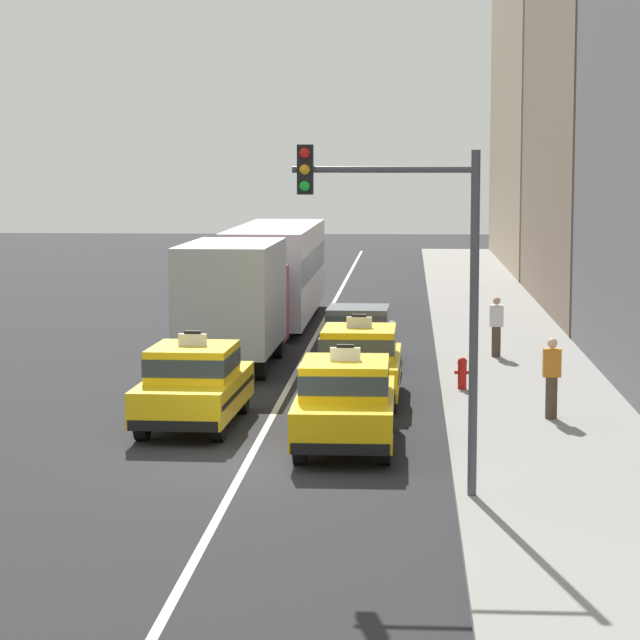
# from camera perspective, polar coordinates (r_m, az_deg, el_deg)

# --- Properties ---
(ground_plane) EXTENTS (160.00, 160.00, 0.00)m
(ground_plane) POSITION_cam_1_polar(r_m,az_deg,el_deg) (24.91, -3.02, -5.90)
(ground_plane) COLOR #232326
(lane_stripe_left_right) EXTENTS (0.14, 80.00, 0.01)m
(lane_stripe_left_right) POSITION_cam_1_polar(r_m,az_deg,el_deg) (44.57, -0.05, -0.41)
(lane_stripe_left_right) COLOR silver
(lane_stripe_left_right) RESTS_ON ground
(sidewalk_curb) EXTENTS (4.00, 90.00, 0.15)m
(sidewalk_curb) POSITION_cam_1_polar(r_m,az_deg,el_deg) (39.61, 7.60, -1.23)
(sidewalk_curb) COLOR gray
(sidewalk_curb) RESTS_ON ground
(taxi_left_nearest) EXTENTS (1.94, 4.61, 1.96)m
(taxi_left_nearest) POSITION_cam_1_polar(r_m,az_deg,el_deg) (28.38, -5.14, -2.58)
(taxi_left_nearest) COLOR black
(taxi_left_nearest) RESTS_ON ground
(box_truck_left_second) EXTENTS (2.36, 6.99, 3.27)m
(box_truck_left_second) POSITION_cam_1_polar(r_m,az_deg,el_deg) (36.70, -3.45, 0.89)
(box_truck_left_second) COLOR black
(box_truck_left_second) RESTS_ON ground
(bus_left_third) EXTENTS (2.54, 11.20, 3.22)m
(bus_left_third) POSITION_cam_1_polar(r_m,az_deg,el_deg) (46.54, -1.77, 2.12)
(bus_left_third) COLOR black
(bus_left_third) RESTS_ON ground
(taxi_right_nearest) EXTENTS (1.84, 4.57, 1.96)m
(taxi_right_nearest) POSITION_cam_1_polar(r_m,az_deg,el_deg) (26.19, 1.04, -3.32)
(taxi_right_nearest) COLOR black
(taxi_right_nearest) RESTS_ON ground
(taxi_right_second) EXTENTS (1.86, 4.58, 1.96)m
(taxi_right_second) POSITION_cam_1_polar(r_m,az_deg,el_deg) (31.32, 1.60, -1.71)
(taxi_right_second) COLOR black
(taxi_right_second) RESTS_ON ground
(sedan_right_third) EXTENTS (1.85, 4.33, 1.58)m
(sedan_right_third) POSITION_cam_1_polar(r_m,az_deg,el_deg) (36.51, 1.56, -0.59)
(sedan_right_third) COLOR black
(sedan_right_third) RESTS_ON ground
(pedestrian_near_crosswalk) EXTENTS (0.36, 0.24, 1.59)m
(pedestrian_near_crosswalk) POSITION_cam_1_polar(r_m,az_deg,el_deg) (37.64, 7.18, -0.27)
(pedestrian_near_crosswalk) COLOR #473828
(pedestrian_near_crosswalk) RESTS_ON sidewalk_curb
(pedestrian_mid_block) EXTENTS (0.36, 0.24, 1.64)m
(pedestrian_mid_block) POSITION_cam_1_polar(r_m,az_deg,el_deg) (28.71, 9.39, -2.34)
(pedestrian_mid_block) COLOR #473828
(pedestrian_mid_block) RESTS_ON sidewalk_curb
(fire_hydrant) EXTENTS (0.36, 0.22, 0.73)m
(fire_hydrant) POSITION_cam_1_polar(r_m,az_deg,el_deg) (32.24, 5.80, -2.10)
(fire_hydrant) COLOR red
(fire_hydrant) RESTS_ON sidewalk_curb
(traffic_light_pole) EXTENTS (2.87, 0.33, 5.58)m
(traffic_light_pole) POSITION_cam_1_polar(r_m,az_deg,el_deg) (21.57, 3.74, 2.46)
(traffic_light_pole) COLOR #47474C
(traffic_light_pole) RESTS_ON ground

